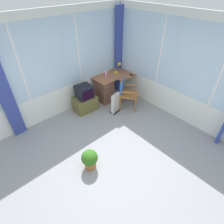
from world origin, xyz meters
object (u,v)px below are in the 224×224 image
at_px(spray_bottle, 106,74).
at_px(wooden_armchair, 125,90).
at_px(desk, 105,89).
at_px(tv_on_stand, 85,100).
at_px(space_heater, 116,102).
at_px(tv_remote, 131,75).
at_px(desk_lamp, 119,66).
at_px(potted_plant, 90,159).

distance_m(spray_bottle, wooden_armchair, 0.78).
distance_m(desk, wooden_armchair, 0.75).
xyz_separation_m(tv_on_stand, space_heater, (0.62, -0.65, -0.05)).
distance_m(desk, spray_bottle, 0.46).
distance_m(tv_remote, space_heater, 1.07).
xyz_separation_m(tv_remote, space_heater, (-0.91, -0.30, -0.46)).
height_order(tv_remote, tv_on_stand, tv_on_stand).
height_order(tv_remote, space_heater, tv_remote).
bearing_deg(desk_lamp, spray_bottle, 178.06).
bearing_deg(tv_on_stand, wooden_armchair, -34.47).
xyz_separation_m(wooden_armchair, space_heater, (-0.34, 0.00, -0.29)).
relative_size(wooden_armchair, tv_on_stand, 1.16).
xyz_separation_m(desk_lamp, tv_remote, (0.15, -0.40, -0.20)).
xyz_separation_m(desk, desk_lamp, (0.60, 0.01, 0.56)).
bearing_deg(tv_on_stand, potted_plant, -123.11).
distance_m(desk_lamp, tv_on_stand, 1.50).
height_order(tv_remote, wooden_armchair, wooden_armchair).
bearing_deg(space_heater, spray_bottle, 71.39).
bearing_deg(wooden_armchair, spray_bottle, 97.72).
relative_size(desk, spray_bottle, 5.42).
distance_m(wooden_armchair, space_heater, 0.45).
bearing_deg(spray_bottle, desk_lamp, -1.94).
xyz_separation_m(desk, tv_on_stand, (-0.78, -0.04, -0.04)).
distance_m(wooden_armchair, potted_plant, 2.34).
bearing_deg(desk_lamp, tv_remote, -69.09).
bearing_deg(spray_bottle, space_heater, -108.61).
height_order(tv_remote, spray_bottle, spray_bottle).
bearing_deg(desk_lamp, space_heater, -137.12).
height_order(spray_bottle, wooden_armchair, spray_bottle).
bearing_deg(tv_remote, wooden_armchair, -138.04).
bearing_deg(desk_lamp, desk, -178.80).
height_order(desk, tv_on_stand, tv_on_stand).
bearing_deg(potted_plant, desk_lamp, 35.16).
bearing_deg(potted_plant, tv_remote, 27.02).
distance_m(desk_lamp, tv_remote, 0.48).
relative_size(tv_remote, wooden_armchair, 0.16).
bearing_deg(tv_remote, desk_lamp, 124.70).
distance_m(desk, tv_remote, 0.92).
height_order(desk_lamp, spray_bottle, desk_lamp).
bearing_deg(wooden_armchair, tv_on_stand, 145.53).
bearing_deg(tv_remote, desk, 166.29).
xyz_separation_m(desk_lamp, wooden_armchair, (-0.42, -0.71, -0.37)).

